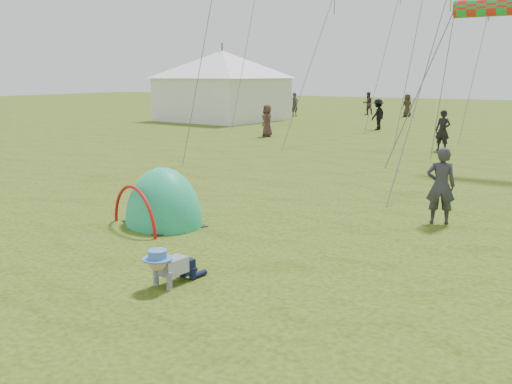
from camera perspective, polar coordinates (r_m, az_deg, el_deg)
The scene contains 13 objects.
ground at distance 8.49m, azimuth -7.20°, elevation -10.10°, with size 140.00×140.00×0.00m, color #203F0A.
crawling_toddler at distance 8.77m, azimuth -8.64°, elevation -7.26°, with size 0.57×0.81×0.62m, color black, non-canonical shape.
popup_tent at distance 12.35m, azimuth -9.17°, elevation -3.17°, with size 1.89×1.56×2.45m, color #1C9F64.
standing_adult at distance 12.68m, azimuth 17.99°, elevation 0.60°, with size 0.60×0.39×1.65m, color #2F2F36.
event_marquee at distance 39.77m, azimuth -3.38°, elevation 10.81°, with size 7.33×7.33×5.04m, color white, non-canonical shape.
crowd_person_0 at distance 43.63m, azimuth 3.92°, elevation 8.73°, with size 0.65×0.42×1.77m, color #2F2F34.
crowd_person_3 at distance 33.68m, azimuth 12.10°, elevation 7.60°, with size 1.13×0.65×1.74m, color black.
crowd_person_4 at distance 29.17m, azimuth 1.13°, elevation 7.14°, with size 0.79×0.52×1.62m, color #432C27.
crowd_person_6 at distance 24.89m, azimuth 18.17°, elevation 5.86°, with size 0.62×0.41×1.70m, color black.
crowd_person_7 at distance 46.10m, azimuth 11.11°, elevation 8.70°, with size 0.86×0.67×1.77m, color #3B2D29.
crowd_person_10 at distance 44.43m, azimuth 14.89°, elevation 8.37°, with size 0.82×0.54×1.68m, color #33241F.
crowd_person_13 at distance 44.29m, azimuth -5.33°, elevation 8.69°, with size 0.81×0.63×1.67m, color #3D2E2C.
diamond_kite_6 at distance 32.19m, azimuth 22.37°, elevation 17.13°, with size 0.71×0.71×0.00m, color #C3033A.
Camera 1 is at (4.98, -6.12, 3.14)m, focal length 40.00 mm.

